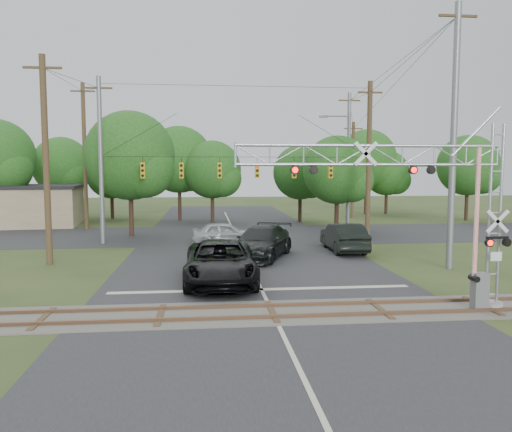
{
  "coord_description": "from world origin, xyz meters",
  "views": [
    {
      "loc": [
        -2.38,
        -15.42,
        5.16
      ],
      "look_at": [
        -0.03,
        7.5,
        3.02
      ],
      "focal_mm": 35.0,
      "sensor_mm": 36.0,
      "label": 1
    }
  ],
  "objects": [
    {
      "name": "treeline",
      "position": [
        -0.29,
        34.16,
        5.74
      ],
      "size": [
        52.15,
        24.5,
        9.86
      ],
      "color": "#332117",
      "rests_on": "ground"
    },
    {
      "name": "ground",
      "position": [
        0.0,
        0.0,
        0.0
      ],
      "size": [
        160.0,
        160.0,
        0.0
      ],
      "primitive_type": "plane",
      "color": "#2C401D",
      "rests_on": "ground"
    },
    {
      "name": "sedan_silver",
      "position": [
        -1.03,
        19.07,
        0.77
      ],
      "size": [
        4.61,
        1.98,
        1.55
      ],
      "primitive_type": "imported",
      "rotation": [
        0.0,
        0.0,
        1.6
      ],
      "color": "#A9ADB1",
      "rests_on": "ground"
    },
    {
      "name": "pickup_black",
      "position": [
        -1.71,
        7.04,
        0.96
      ],
      "size": [
        3.24,
        6.91,
        1.91
      ],
      "primitive_type": "imported",
      "rotation": [
        0.0,
        0.0,
        -0.01
      ],
      "color": "black",
      "rests_on": "ground"
    },
    {
      "name": "road_main",
      "position": [
        0.0,
        10.0,
        0.01
      ],
      "size": [
        14.0,
        90.0,
        0.02
      ],
      "primitive_type": "cube",
      "color": "#28282B",
      "rests_on": "ground"
    },
    {
      "name": "suv_dark",
      "position": [
        6.35,
        15.18,
        0.9
      ],
      "size": [
        1.97,
        5.48,
        1.8
      ],
      "primitive_type": "imported",
      "rotation": [
        0.0,
        0.0,
        3.13
      ],
      "color": "black",
      "rests_on": "ground"
    },
    {
      "name": "railroad_track",
      "position": [
        0.0,
        2.0,
        0.03
      ],
      "size": [
        90.0,
        3.2,
        0.17
      ],
      "color": "#4D4943",
      "rests_on": "ground"
    },
    {
      "name": "utility_poles",
      "position": [
        2.16,
        22.62,
        6.11
      ],
      "size": [
        27.86,
        27.91,
        13.55
      ],
      "color": "#473320",
      "rests_on": "ground"
    },
    {
      "name": "traffic_signal_span",
      "position": [
        0.91,
        20.0,
        5.64
      ],
      "size": [
        19.34,
        0.36,
        11.5
      ],
      "color": "slate",
      "rests_on": "ground"
    },
    {
      "name": "car_dark",
      "position": [
        0.88,
        13.31,
        0.93
      ],
      "size": [
        4.87,
        6.89,
        1.85
      ],
      "primitive_type": "imported",
      "rotation": [
        0.0,
        0.0,
        -0.4
      ],
      "color": "black",
      "rests_on": "ground"
    },
    {
      "name": "crossing_gantry",
      "position": [
        5.21,
        1.64,
        4.2
      ],
      "size": [
        9.97,
        0.87,
        6.8
      ],
      "color": "gray",
      "rests_on": "ground"
    },
    {
      "name": "road_cross",
      "position": [
        0.0,
        24.0,
        0.01
      ],
      "size": [
        90.0,
        12.0,
        0.02
      ],
      "primitive_type": "cube",
      "color": "#28282B",
      "rests_on": "ground"
    },
    {
      "name": "streetlight",
      "position": [
        9.24,
        24.87,
        5.45
      ],
      "size": [
        2.6,
        0.27,
        9.74
      ],
      "color": "slate",
      "rests_on": "ground"
    }
  ]
}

